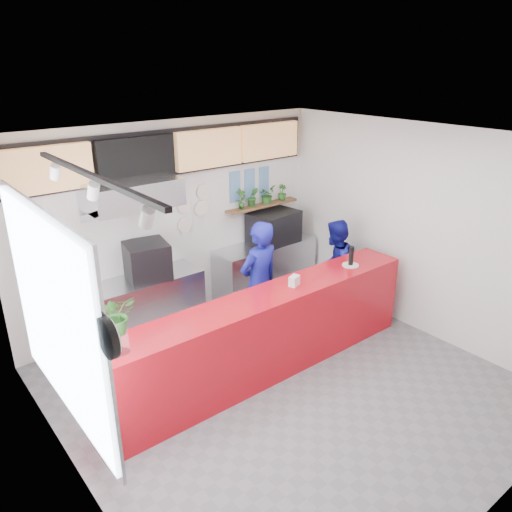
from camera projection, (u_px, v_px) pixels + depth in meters
floor at (285, 386)px, 6.18m from camera, size 5.00×5.00×0.00m
ceiling at (291, 141)px, 5.06m from camera, size 5.00×5.00×0.00m
wall_back at (175, 223)px, 7.43m from camera, size 5.00×0.00×5.00m
wall_left at (66, 352)px, 4.16m from camera, size 0.00×5.00×5.00m
wall_right at (419, 231)px, 7.07m from camera, size 0.00×5.00×5.00m
service_counter at (265, 335)px, 6.26m from camera, size 4.50×0.60×1.10m
cream_band at (171, 148)px, 7.01m from camera, size 5.00×0.02×0.80m
prep_bench at (142, 308)px, 7.14m from camera, size 1.80×0.60×0.90m
panini_oven at (147, 260)px, 6.96m from camera, size 0.67×0.67×0.51m
extraction_hood at (132, 193)px, 6.47m from camera, size 1.20×0.70×0.35m
hood_lip at (134, 208)px, 6.54m from camera, size 1.20×0.69×0.31m
right_bench at (265, 269)px, 8.47m from camera, size 1.80×0.60×0.90m
espresso_machine at (274, 227)px, 8.32m from camera, size 0.87×0.67×0.52m
espresso_tray at (274, 214)px, 8.23m from camera, size 0.74×0.52×0.07m
herb_shelf at (262, 205)px, 8.29m from camera, size 1.40×0.18×0.04m
menu_board_far_left at (47, 170)px, 5.93m from camera, size 1.10×0.10×0.55m
menu_board_mid_left at (136, 158)px, 6.61m from camera, size 1.10×0.10×0.55m
menu_board_mid_right at (209, 149)px, 7.28m from camera, size 1.10×0.10×0.55m
menu_board_far_right at (270, 141)px, 7.96m from camera, size 1.10×0.10×0.55m
soffit at (172, 152)px, 7.01m from camera, size 4.80×0.04×0.65m
window_pane at (54, 317)px, 4.32m from camera, size 0.04×2.20×1.90m
window_frame at (57, 316)px, 4.34m from camera, size 0.03×2.30×2.00m
wall_clock_rim at (108, 338)px, 3.33m from camera, size 0.05×0.30×0.30m
wall_clock_face at (112, 336)px, 3.35m from camera, size 0.02×0.26×0.26m
track_rail at (92, 176)px, 3.86m from camera, size 0.05×2.40×0.04m
dec_plate_a at (184, 205)px, 7.40m from camera, size 0.24×0.03×0.24m
dec_plate_b at (201, 208)px, 7.61m from camera, size 0.24×0.03×0.24m
dec_plate_c at (185, 224)px, 7.51m from camera, size 0.24×0.03×0.24m
dec_plate_d at (203, 192)px, 7.55m from camera, size 0.24×0.03×0.24m
photo_frame_a at (235, 179)px, 7.87m from camera, size 0.20×0.02×0.25m
photo_frame_b at (250, 177)px, 8.04m from camera, size 0.20×0.02×0.25m
photo_frame_c at (264, 174)px, 8.22m from camera, size 0.20×0.02×0.25m
photo_frame_d at (235, 195)px, 7.96m from camera, size 0.20×0.02×0.25m
photo_frame_e at (250, 192)px, 8.14m from camera, size 0.20×0.02×0.25m
photo_frame_f at (264, 189)px, 8.31m from camera, size 0.20×0.02×0.25m
staff_center at (259, 284)px, 6.85m from camera, size 0.69×0.48×1.79m
staff_right at (334, 268)px, 7.72m from camera, size 0.87×0.76×1.52m
herb_a at (241, 199)px, 7.96m from camera, size 0.19×0.14×0.34m
herb_b at (253, 197)px, 8.10m from camera, size 0.22×0.20×0.32m
herb_c at (267, 194)px, 8.28m from camera, size 0.35×0.33×0.30m
herb_d at (282, 192)px, 8.48m from camera, size 0.17×0.16×0.27m
glass_vase at (120, 342)px, 4.86m from camera, size 0.23×0.23×0.22m
basil_vase at (117, 315)px, 4.75m from camera, size 0.36×0.31×0.39m
napkin_holder at (294, 281)px, 6.30m from camera, size 0.17×0.14×0.13m
white_plate at (350, 265)px, 6.92m from camera, size 0.30×0.30×0.02m
pepper_mill at (351, 256)px, 6.87m from camera, size 0.07×0.07×0.27m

